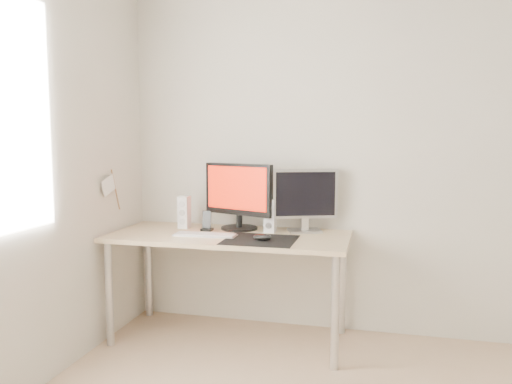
{
  "coord_description": "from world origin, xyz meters",
  "views": [
    {
      "loc": [
        0.04,
        -1.78,
        1.38
      ],
      "look_at": [
        -0.77,
        1.48,
        1.01
      ],
      "focal_mm": 35.0,
      "sensor_mm": 36.0,
      "label": 1
    }
  ],
  "objects_px": {
    "mouse": "(262,237)",
    "second_monitor": "(305,197)",
    "keyboard": "(205,235)",
    "speaker_left": "(184,212)",
    "desk": "(229,246)",
    "main_monitor": "(238,194)",
    "phone_dock": "(207,225)",
    "speaker_right": "(270,216)"
  },
  "relations": [
    {
      "from": "mouse",
      "to": "speaker_left",
      "type": "distance_m",
      "value": 0.73
    },
    {
      "from": "main_monitor",
      "to": "speaker_left",
      "type": "height_order",
      "value": "main_monitor"
    },
    {
      "from": "mouse",
      "to": "second_monitor",
      "type": "relative_size",
      "value": 0.28
    },
    {
      "from": "mouse",
      "to": "phone_dock",
      "type": "relative_size",
      "value": 0.88
    },
    {
      "from": "phone_dock",
      "to": "speaker_right",
      "type": "bearing_deg",
      "value": 6.52
    },
    {
      "from": "speaker_left",
      "to": "second_monitor",
      "type": "bearing_deg",
      "value": 4.07
    },
    {
      "from": "desk",
      "to": "second_monitor",
      "type": "relative_size",
      "value": 3.67
    },
    {
      "from": "mouse",
      "to": "phone_dock",
      "type": "distance_m",
      "value": 0.52
    },
    {
      "from": "main_monitor",
      "to": "keyboard",
      "type": "xyz_separation_m",
      "value": [
        -0.15,
        -0.28,
        -0.25
      ]
    },
    {
      "from": "desk",
      "to": "speaker_right",
      "type": "distance_m",
      "value": 0.35
    },
    {
      "from": "second_monitor",
      "to": "keyboard",
      "type": "bearing_deg",
      "value": -154.01
    },
    {
      "from": "second_monitor",
      "to": "desk",
      "type": "bearing_deg",
      "value": -156.65
    },
    {
      "from": "main_monitor",
      "to": "second_monitor",
      "type": "relative_size",
      "value": 1.22
    },
    {
      "from": "mouse",
      "to": "second_monitor",
      "type": "distance_m",
      "value": 0.48
    },
    {
      "from": "desk",
      "to": "main_monitor",
      "type": "height_order",
      "value": "main_monitor"
    },
    {
      "from": "mouse",
      "to": "main_monitor",
      "type": "height_order",
      "value": "main_monitor"
    },
    {
      "from": "speaker_right",
      "to": "desk",
      "type": "bearing_deg",
      "value": -151.22
    },
    {
      "from": "desk",
      "to": "keyboard",
      "type": "height_order",
      "value": "keyboard"
    },
    {
      "from": "main_monitor",
      "to": "speaker_left",
      "type": "bearing_deg",
      "value": -174.22
    },
    {
      "from": "speaker_left",
      "to": "phone_dock",
      "type": "bearing_deg",
      "value": -16.97
    },
    {
      "from": "desk",
      "to": "second_monitor",
      "type": "distance_m",
      "value": 0.61
    },
    {
      "from": "phone_dock",
      "to": "speaker_left",
      "type": "bearing_deg",
      "value": 163.03
    },
    {
      "from": "keyboard",
      "to": "phone_dock",
      "type": "relative_size",
      "value": 3.05
    },
    {
      "from": "main_monitor",
      "to": "speaker_left",
      "type": "relative_size",
      "value": 2.3
    },
    {
      "from": "desk",
      "to": "second_monitor",
      "type": "height_order",
      "value": "second_monitor"
    },
    {
      "from": "second_monitor",
      "to": "mouse",
      "type": "bearing_deg",
      "value": -119.66
    },
    {
      "from": "speaker_right",
      "to": "keyboard",
      "type": "bearing_deg",
      "value": -149.16
    },
    {
      "from": "desk",
      "to": "keyboard",
      "type": "xyz_separation_m",
      "value": [
        -0.14,
        -0.09,
        0.09
      ]
    },
    {
      "from": "keyboard",
      "to": "phone_dock",
      "type": "height_order",
      "value": "phone_dock"
    },
    {
      "from": "mouse",
      "to": "speaker_right",
      "type": "relative_size",
      "value": 0.52
    },
    {
      "from": "keyboard",
      "to": "speaker_left",
      "type": "bearing_deg",
      "value": 135.38
    },
    {
      "from": "second_monitor",
      "to": "speaker_right",
      "type": "relative_size",
      "value": 1.89
    },
    {
      "from": "mouse",
      "to": "speaker_left",
      "type": "relative_size",
      "value": 0.52
    },
    {
      "from": "keyboard",
      "to": "phone_dock",
      "type": "xyz_separation_m",
      "value": [
        -0.05,
        0.18,
        0.03
      ]
    },
    {
      "from": "main_monitor",
      "to": "speaker_left",
      "type": "distance_m",
      "value": 0.42
    },
    {
      "from": "second_monitor",
      "to": "speaker_right",
      "type": "height_order",
      "value": "second_monitor"
    },
    {
      "from": "mouse",
      "to": "main_monitor",
      "type": "relative_size",
      "value": 0.23
    },
    {
      "from": "speaker_left",
      "to": "speaker_right",
      "type": "bearing_deg",
      "value": -0.74
    },
    {
      "from": "mouse",
      "to": "desk",
      "type": "distance_m",
      "value": 0.33
    },
    {
      "from": "second_monitor",
      "to": "keyboard",
      "type": "xyz_separation_m",
      "value": [
        -0.62,
        -0.3,
        -0.23
      ]
    },
    {
      "from": "desk",
      "to": "main_monitor",
      "type": "bearing_deg",
      "value": 85.73
    },
    {
      "from": "keyboard",
      "to": "desk",
      "type": "bearing_deg",
      "value": 34.46
    }
  ]
}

